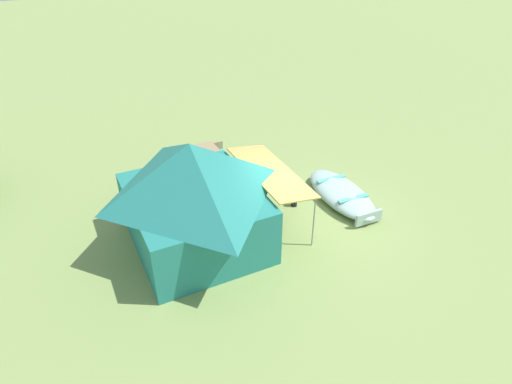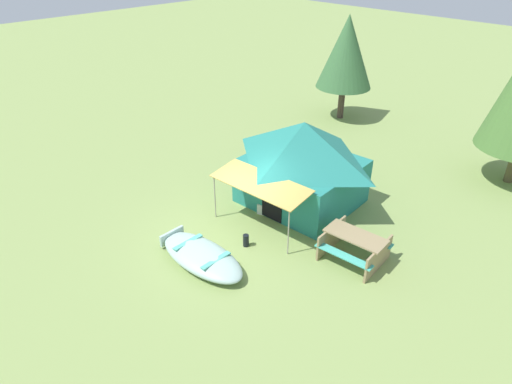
{
  "view_description": "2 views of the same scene",
  "coord_description": "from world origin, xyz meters",
  "px_view_note": "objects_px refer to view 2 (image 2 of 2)",
  "views": [
    {
      "loc": [
        -8.41,
        4.79,
        7.14
      ],
      "look_at": [
        0.45,
        1.16,
        0.95
      ],
      "focal_mm": 30.97,
      "sensor_mm": 36.0,
      "label": 1
    },
    {
      "loc": [
        8.22,
        -7.18,
        7.81
      ],
      "look_at": [
        0.15,
        0.87,
        1.11
      ],
      "focal_mm": 31.66,
      "sensor_mm": 36.0,
      "label": 2
    }
  ],
  "objects_px": {
    "canvas_cabin_tent": "(302,162)",
    "fuel_can": "(246,240)",
    "beached_rowboat": "(202,256)",
    "cooler_box": "(267,208)",
    "pine_tree_back_left": "(346,52)",
    "picnic_table": "(355,244)"
  },
  "relations": [
    {
      "from": "beached_rowboat",
      "to": "pine_tree_back_left",
      "type": "xyz_separation_m",
      "value": [
        -3.8,
        11.49,
        2.82
      ]
    },
    {
      "from": "canvas_cabin_tent",
      "to": "fuel_can",
      "type": "relative_size",
      "value": 12.04
    },
    {
      "from": "beached_rowboat",
      "to": "cooler_box",
      "type": "height_order",
      "value": "beached_rowboat"
    },
    {
      "from": "picnic_table",
      "to": "cooler_box",
      "type": "distance_m",
      "value": 3.26
    },
    {
      "from": "canvas_cabin_tent",
      "to": "pine_tree_back_left",
      "type": "height_order",
      "value": "pine_tree_back_left"
    },
    {
      "from": "beached_rowboat",
      "to": "canvas_cabin_tent",
      "type": "relative_size",
      "value": 0.65
    },
    {
      "from": "fuel_can",
      "to": "canvas_cabin_tent",
      "type": "bearing_deg",
      "value": 99.56
    },
    {
      "from": "fuel_can",
      "to": "beached_rowboat",
      "type": "bearing_deg",
      "value": -101.68
    },
    {
      "from": "canvas_cabin_tent",
      "to": "pine_tree_back_left",
      "type": "xyz_separation_m",
      "value": [
        -3.58,
        7.16,
        1.63
      ]
    },
    {
      "from": "canvas_cabin_tent",
      "to": "fuel_can",
      "type": "distance_m",
      "value": 3.25
    },
    {
      "from": "cooler_box",
      "to": "beached_rowboat",
      "type": "bearing_deg",
      "value": -80.82
    },
    {
      "from": "beached_rowboat",
      "to": "canvas_cabin_tent",
      "type": "distance_m",
      "value": 4.5
    },
    {
      "from": "canvas_cabin_tent",
      "to": "picnic_table",
      "type": "distance_m",
      "value": 3.38
    },
    {
      "from": "pine_tree_back_left",
      "to": "fuel_can",
      "type": "bearing_deg",
      "value": -68.03
    },
    {
      "from": "canvas_cabin_tent",
      "to": "cooler_box",
      "type": "relative_size",
      "value": 8.72
    },
    {
      "from": "picnic_table",
      "to": "pine_tree_back_left",
      "type": "distance_m",
      "value": 11.01
    },
    {
      "from": "picnic_table",
      "to": "fuel_can",
      "type": "distance_m",
      "value": 3.0
    },
    {
      "from": "pine_tree_back_left",
      "to": "beached_rowboat",
      "type": "bearing_deg",
      "value": -71.71
    },
    {
      "from": "fuel_can",
      "to": "pine_tree_back_left",
      "type": "relative_size",
      "value": 0.08
    },
    {
      "from": "picnic_table",
      "to": "cooler_box",
      "type": "bearing_deg",
      "value": -179.83
    },
    {
      "from": "beached_rowboat",
      "to": "canvas_cabin_tent",
      "type": "xyz_separation_m",
      "value": [
        -0.22,
        4.33,
        1.19
      ]
    },
    {
      "from": "beached_rowboat",
      "to": "pine_tree_back_left",
      "type": "bearing_deg",
      "value": 108.29
    }
  ]
}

